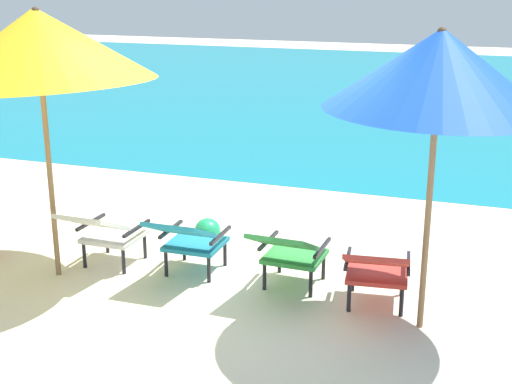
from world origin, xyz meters
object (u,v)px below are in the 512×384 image
lounge_chair_far_left (104,230)px  beach_umbrella_right (439,70)px  lounge_chair_far_right (377,268)px  lounge_chair_near_left (188,238)px  beach_umbrella_left (38,46)px  beach_ball (208,231)px  lounge_chair_near_right (289,250)px

lounge_chair_far_left → beach_umbrella_right: (3.04, -0.18, 1.69)m
lounge_chair_far_left → beach_umbrella_right: size_ratio=0.36×
lounge_chair_far_right → lounge_chair_near_left: bearing=176.1°
lounge_chair_far_left → lounge_chair_far_right: size_ratio=0.94×
lounge_chair_far_left → beach_umbrella_right: 3.49m
beach_umbrella_left → lounge_chair_far_right: bearing=4.3°
lounge_chair_far_right → beach_ball: 2.24m
beach_umbrella_right → lounge_chair_near_right: bearing=167.1°
beach_umbrella_right → beach_ball: size_ratio=8.56×
lounge_chair_near_right → beach_umbrella_left: bearing=-170.6°
lounge_chair_far_left → beach_umbrella_left: 1.82m
lounge_chair_far_right → beach_ball: bearing=153.1°
lounge_chair_near_left → beach_umbrella_left: beach_umbrella_left is taller
lounge_chair_far_left → lounge_chair_near_right: same height
lounge_chair_far_left → beach_ball: lounge_chair_far_left is taller
beach_umbrella_left → beach_ball: (1.03, 1.23, -2.03)m
lounge_chair_near_right → beach_umbrella_right: 2.10m
beach_ball → beach_umbrella_left: bearing=-130.1°
lounge_chair_near_left → beach_umbrella_left: size_ratio=0.34×
beach_umbrella_left → beach_ball: bearing=49.9°
lounge_chair_near_right → lounge_chair_far_left: bearing=-176.8°
lounge_chair_far_right → beach_umbrella_right: (0.40, -0.14, 1.69)m
lounge_chair_near_right → lounge_chair_near_left: bearing=-179.0°
lounge_chair_near_right → beach_umbrella_left: size_ratio=0.34×
lounge_chair_far_left → lounge_chair_far_right: (2.65, -0.04, 0.00)m
lounge_chair_near_right → beach_umbrella_left: 2.85m
beach_ball → lounge_chair_near_right: bearing=-36.5°
lounge_chair_far_right → beach_ball: lounge_chair_far_right is taller
lounge_chair_far_right → beach_umbrella_left: 3.50m
lounge_chair_far_left → lounge_chair_near_right: bearing=3.2°
lounge_chair_near_left → lounge_chair_near_right: same height
lounge_chair_near_right → beach_ball: 1.48m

